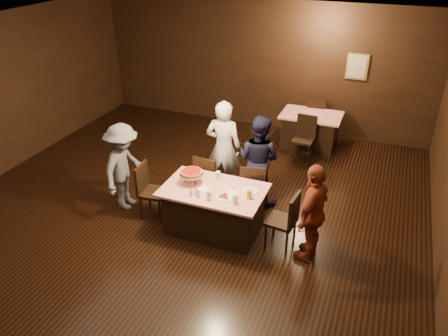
{
  "coord_description": "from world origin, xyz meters",
  "views": [
    {
      "loc": [
        2.97,
        -4.8,
        4.31
      ],
      "look_at": [
        0.73,
        0.83,
        1.0
      ],
      "focal_mm": 35.0,
      "sensor_mm": 36.0,
      "label": 1
    }
  ],
  "objects_px": {
    "diner_navy_hoodie": "(259,159)",
    "diner_grey_knit": "(124,167)",
    "pizza_stand": "(191,173)",
    "back_table": "(310,131)",
    "diner_white_jacket": "(224,148)",
    "glass_amber": "(249,194)",
    "chair_end_left": "(153,191)",
    "chair_back_near": "(303,139)",
    "chair_end_right": "(281,220)",
    "plate_empty": "(250,191)",
    "glass_front_right": "(235,199)",
    "glass_back": "(218,176)",
    "main_table": "(214,210)",
    "glass_front_left": "(209,195)",
    "chair_back_far": "(316,117)",
    "chair_far_right": "(253,187)",
    "diner_red_shirt": "(313,213)",
    "chair_far_left": "(210,178)"
  },
  "relations": [
    {
      "from": "diner_navy_hoodie",
      "to": "diner_grey_knit",
      "type": "bearing_deg",
      "value": 40.39
    },
    {
      "from": "diner_navy_hoodie",
      "to": "pizza_stand",
      "type": "relative_size",
      "value": 4.25
    },
    {
      "from": "back_table",
      "to": "diner_white_jacket",
      "type": "relative_size",
      "value": 0.73
    },
    {
      "from": "glass_amber",
      "to": "back_table",
      "type": "bearing_deg",
      "value": 87.32
    },
    {
      "from": "chair_end_left",
      "to": "chair_back_near",
      "type": "relative_size",
      "value": 1.0
    },
    {
      "from": "chair_end_right",
      "to": "diner_navy_hoodie",
      "type": "height_order",
      "value": "diner_navy_hoodie"
    },
    {
      "from": "plate_empty",
      "to": "glass_front_right",
      "type": "height_order",
      "value": "glass_front_right"
    },
    {
      "from": "back_table",
      "to": "glass_front_right",
      "type": "xyz_separation_m",
      "value": [
        -0.32,
        -3.92,
        0.46
      ]
    },
    {
      "from": "chair_end_left",
      "to": "glass_back",
      "type": "distance_m",
      "value": 1.15
    },
    {
      "from": "main_table",
      "to": "pizza_stand",
      "type": "distance_m",
      "value": 0.7
    },
    {
      "from": "glass_front_left",
      "to": "glass_back",
      "type": "distance_m",
      "value": 0.61
    },
    {
      "from": "chair_end_right",
      "to": "glass_front_left",
      "type": "height_order",
      "value": "chair_end_right"
    },
    {
      "from": "chair_back_far",
      "to": "glass_back",
      "type": "height_order",
      "value": "chair_back_far"
    },
    {
      "from": "diner_navy_hoodie",
      "to": "chair_far_right",
      "type": "bearing_deg",
      "value": 107.83
    },
    {
      "from": "diner_red_shirt",
      "to": "glass_front_left",
      "type": "height_order",
      "value": "diner_red_shirt"
    },
    {
      "from": "pizza_stand",
      "to": "main_table",
      "type": "bearing_deg",
      "value": -7.13
    },
    {
      "from": "chair_far_right",
      "to": "diner_grey_knit",
      "type": "distance_m",
      "value": 2.22
    },
    {
      "from": "plate_empty",
      "to": "diner_white_jacket",
      "type": "bearing_deg",
      "value": 129.76
    },
    {
      "from": "glass_front_right",
      "to": "chair_far_left",
      "type": "bearing_deg",
      "value": 130.36
    },
    {
      "from": "glass_front_left",
      "to": "pizza_stand",
      "type": "bearing_deg",
      "value": 142.13
    },
    {
      "from": "chair_back_near",
      "to": "diner_grey_knit",
      "type": "distance_m",
      "value": 3.81
    },
    {
      "from": "main_table",
      "to": "glass_front_left",
      "type": "xyz_separation_m",
      "value": [
        0.05,
        -0.3,
        0.46
      ]
    },
    {
      "from": "diner_grey_knit",
      "to": "diner_red_shirt",
      "type": "height_order",
      "value": "diner_grey_knit"
    },
    {
      "from": "glass_front_left",
      "to": "chair_back_near",
      "type": "bearing_deg",
      "value": 77.52
    },
    {
      "from": "chair_end_right",
      "to": "pizza_stand",
      "type": "xyz_separation_m",
      "value": [
        -1.5,
        0.05,
        0.48
      ]
    },
    {
      "from": "plate_empty",
      "to": "diner_red_shirt",
      "type": "bearing_deg",
      "value": -12.71
    },
    {
      "from": "chair_far_right",
      "to": "pizza_stand",
      "type": "bearing_deg",
      "value": 26.25
    },
    {
      "from": "chair_far_right",
      "to": "glass_front_right",
      "type": "xyz_separation_m",
      "value": [
        0.05,
        -1.0,
        0.37
      ]
    },
    {
      "from": "chair_back_far",
      "to": "diner_grey_knit",
      "type": "relative_size",
      "value": 0.61
    },
    {
      "from": "chair_end_right",
      "to": "plate_empty",
      "type": "relative_size",
      "value": 3.8
    },
    {
      "from": "glass_back",
      "to": "chair_far_right",
      "type": "bearing_deg",
      "value": 45.0
    },
    {
      "from": "pizza_stand",
      "to": "chair_far_right",
      "type": "bearing_deg",
      "value": 41.19
    },
    {
      "from": "chair_far_right",
      "to": "diner_red_shirt",
      "type": "relative_size",
      "value": 0.62
    },
    {
      "from": "diner_grey_knit",
      "to": "glass_back",
      "type": "distance_m",
      "value": 1.65
    },
    {
      "from": "plate_empty",
      "to": "pizza_stand",
      "type": "bearing_deg",
      "value": -173.99
    },
    {
      "from": "chair_back_near",
      "to": "diner_grey_knit",
      "type": "height_order",
      "value": "diner_grey_knit"
    },
    {
      "from": "diner_white_jacket",
      "to": "glass_front_left",
      "type": "xyz_separation_m",
      "value": [
        0.35,
        -1.47,
        -0.05
      ]
    },
    {
      "from": "diner_white_jacket",
      "to": "plate_empty",
      "type": "distance_m",
      "value": 1.33
    },
    {
      "from": "diner_grey_knit",
      "to": "pizza_stand",
      "type": "xyz_separation_m",
      "value": [
        1.29,
        -0.03,
        0.17
      ]
    },
    {
      "from": "diner_navy_hoodie",
      "to": "diner_grey_knit",
      "type": "height_order",
      "value": "diner_navy_hoodie"
    },
    {
      "from": "chair_end_right",
      "to": "glass_back",
      "type": "xyz_separation_m",
      "value": [
        -1.15,
        0.3,
        0.37
      ]
    },
    {
      "from": "chair_far_left",
      "to": "glass_amber",
      "type": "bearing_deg",
      "value": 145.75
    },
    {
      "from": "chair_back_near",
      "to": "diner_grey_knit",
      "type": "relative_size",
      "value": 0.61
    },
    {
      "from": "diner_red_shirt",
      "to": "glass_front_right",
      "type": "relative_size",
      "value": 11.01
    },
    {
      "from": "chair_far_right",
      "to": "glass_front_right",
      "type": "bearing_deg",
      "value": 77.93
    },
    {
      "from": "chair_far_left",
      "to": "chair_end_right",
      "type": "height_order",
      "value": "same"
    },
    {
      "from": "diner_navy_hoodie",
      "to": "chair_back_near",
      "type": "bearing_deg",
      "value": -89.32
    },
    {
      "from": "glass_front_left",
      "to": "diner_white_jacket",
      "type": "bearing_deg",
      "value": 103.4
    },
    {
      "from": "chair_end_right",
      "to": "plate_empty",
      "type": "xyz_separation_m",
      "value": [
        -0.55,
        0.15,
        0.3
      ]
    },
    {
      "from": "chair_far_right",
      "to": "chair_back_far",
      "type": "relative_size",
      "value": 1.0
    }
  ]
}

